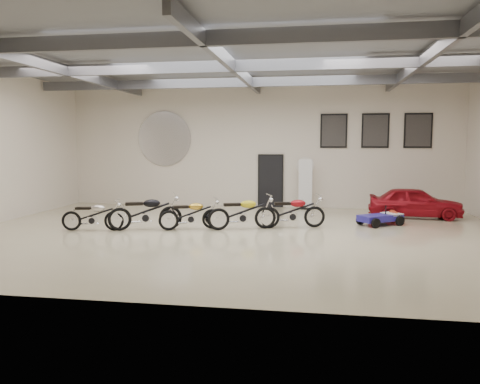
% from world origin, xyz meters
% --- Properties ---
extents(floor, '(16.00, 12.00, 0.01)m').
position_xyz_m(floor, '(0.00, 0.00, 0.00)').
color(floor, beige).
rests_on(floor, ground).
extents(ceiling, '(16.00, 12.00, 0.01)m').
position_xyz_m(ceiling, '(0.00, 0.00, 5.00)').
color(ceiling, slate).
rests_on(ceiling, back_wall).
extents(back_wall, '(16.00, 0.02, 5.00)m').
position_xyz_m(back_wall, '(0.00, 6.00, 2.50)').
color(back_wall, beige).
rests_on(back_wall, floor).
extents(ceiling_beams, '(15.80, 11.80, 0.32)m').
position_xyz_m(ceiling_beams, '(0.00, 0.00, 4.75)').
color(ceiling_beams, '#5B5C62').
rests_on(ceiling_beams, ceiling).
extents(door, '(0.92, 0.08, 2.10)m').
position_xyz_m(door, '(0.50, 5.95, 1.05)').
color(door, black).
rests_on(door, back_wall).
extents(logo_plaque, '(2.30, 0.06, 1.16)m').
position_xyz_m(logo_plaque, '(-4.00, 5.95, 2.80)').
color(logo_plaque, silver).
rests_on(logo_plaque, back_wall).
extents(poster_left, '(1.05, 0.08, 1.35)m').
position_xyz_m(poster_left, '(3.00, 5.96, 3.10)').
color(poster_left, black).
rests_on(poster_left, back_wall).
extents(poster_mid, '(1.05, 0.08, 1.35)m').
position_xyz_m(poster_mid, '(4.60, 5.96, 3.10)').
color(poster_mid, black).
rests_on(poster_mid, back_wall).
extents(poster_right, '(1.05, 0.08, 1.35)m').
position_xyz_m(poster_right, '(6.20, 5.96, 3.10)').
color(poster_right, black).
rests_on(poster_right, back_wall).
extents(oil_sign, '(0.72, 0.10, 0.72)m').
position_xyz_m(oil_sign, '(1.90, 5.95, 1.70)').
color(oil_sign, white).
rests_on(oil_sign, back_wall).
extents(banner_stand, '(0.54, 0.24, 1.95)m').
position_xyz_m(banner_stand, '(1.93, 5.50, 0.97)').
color(banner_stand, white).
rests_on(banner_stand, floor).
extents(motorcycle_silver, '(1.89, 0.85, 0.95)m').
position_xyz_m(motorcycle_silver, '(-4.26, -0.15, 0.47)').
color(motorcycle_silver, silver).
rests_on(motorcycle_silver, floor).
extents(motorcycle_black, '(2.25, 1.44, 1.12)m').
position_xyz_m(motorcycle_black, '(-2.75, 0.25, 0.56)').
color(motorcycle_black, silver).
rests_on(motorcycle_black, floor).
extents(motorcycle_gold, '(1.96, 1.26, 0.98)m').
position_xyz_m(motorcycle_gold, '(-1.41, 0.50, 0.49)').
color(motorcycle_gold, silver).
rests_on(motorcycle_gold, floor).
extents(motorcycle_yellow, '(2.16, 1.32, 1.08)m').
position_xyz_m(motorcycle_yellow, '(0.14, 0.78, 0.54)').
color(motorcycle_yellow, silver).
rests_on(motorcycle_yellow, floor).
extents(motorcycle_red, '(2.14, 1.16, 1.06)m').
position_xyz_m(motorcycle_red, '(1.62, 1.28, 0.53)').
color(motorcycle_red, silver).
rests_on(motorcycle_red, floor).
extents(go_kart, '(1.91, 1.67, 0.64)m').
position_xyz_m(go_kart, '(4.51, 2.28, 0.32)').
color(go_kart, navy).
rests_on(go_kart, floor).
extents(vintage_car, '(1.58, 3.28, 1.08)m').
position_xyz_m(vintage_car, '(5.80, 4.00, 0.54)').
color(vintage_car, maroon).
rests_on(vintage_car, floor).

